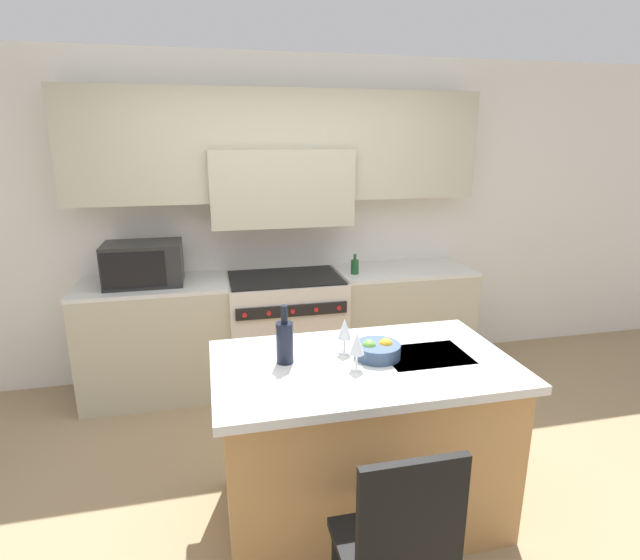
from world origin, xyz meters
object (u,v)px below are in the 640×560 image
at_px(range_stove, 286,330).
at_px(microwave, 144,264).
at_px(oil_bottle_on_counter, 355,266).
at_px(wine_glass_far, 344,330).
at_px(wine_glass_near, 357,345).
at_px(wine_bottle, 285,341).
at_px(fruit_bowl, 377,350).
at_px(island_chair, 399,546).

bearing_deg(range_stove, microwave, 179.03).
bearing_deg(oil_bottle_on_counter, range_stove, 174.51).
bearing_deg(wine_glass_far, wine_glass_near, -88.14).
distance_m(wine_glass_near, oil_bottle_on_counter, 1.76).
xyz_separation_m(microwave, wine_glass_near, (1.18, -1.76, -0.05)).
bearing_deg(wine_glass_near, wine_bottle, 154.24).
height_order(range_stove, wine_bottle, wine_bottle).
bearing_deg(microwave, oil_bottle_on_counter, -2.55).
height_order(range_stove, wine_glass_near, wine_glass_near).
distance_m(microwave, fruit_bowl, 2.12).
bearing_deg(microwave, fruit_bowl, -51.28).
distance_m(island_chair, oil_bottle_on_counter, 2.53).
bearing_deg(fruit_bowl, island_chair, -103.07).
bearing_deg(fruit_bowl, microwave, 128.72).
bearing_deg(wine_glass_near, island_chair, -93.86).
distance_m(island_chair, wine_glass_near, 0.90).
relative_size(range_stove, oil_bottle_on_counter, 5.59).
distance_m(microwave, wine_glass_near, 2.12).
xyz_separation_m(range_stove, wine_glass_near, (0.08, -1.75, 0.59)).
bearing_deg(island_chair, wine_glass_far, 87.36).
bearing_deg(oil_bottle_on_counter, fruit_bowl, -102.54).
bearing_deg(wine_bottle, wine_glass_near, -25.76).
distance_m(island_chair, wine_glass_far, 1.07).
bearing_deg(wine_glass_near, fruit_bowl, 37.22).
bearing_deg(island_chair, wine_bottle, 107.41).
bearing_deg(island_chair, wine_glass_near, 86.14).
xyz_separation_m(island_chair, oil_bottle_on_counter, (0.55, 2.43, 0.45)).
distance_m(fruit_bowl, oil_bottle_on_counter, 1.62).
xyz_separation_m(wine_glass_near, wine_glass_far, (-0.01, 0.20, 0.00)).
bearing_deg(range_stove, wine_glass_far, -87.19).
height_order(microwave, fruit_bowl, microwave).
relative_size(wine_bottle, wine_glass_far, 1.57).
xyz_separation_m(wine_bottle, oil_bottle_on_counter, (0.83, 1.53, -0.04)).
height_order(wine_glass_near, oil_bottle_on_counter, wine_glass_near).
height_order(wine_glass_far, fruit_bowl, wine_glass_far).
relative_size(range_stove, wine_bottle, 3.06).
distance_m(range_stove, wine_bottle, 1.70).
bearing_deg(oil_bottle_on_counter, island_chair, -102.73).
relative_size(island_chair, wine_bottle, 3.25).
xyz_separation_m(microwave, fruit_bowl, (1.32, -1.65, -0.14)).
xyz_separation_m(island_chair, wine_bottle, (-0.28, 0.90, 0.49)).
xyz_separation_m(range_stove, fruit_bowl, (0.23, -1.63, 0.50)).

